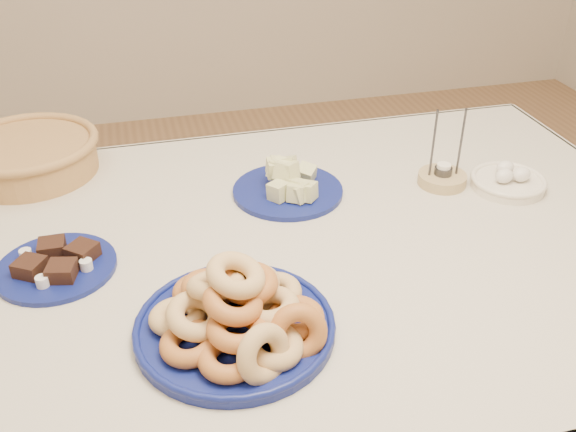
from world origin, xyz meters
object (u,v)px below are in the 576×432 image
Objects in this scene: donut_platter at (237,316)px; brownie_plate at (56,265)px; egg_bowl at (508,181)px; wicker_basket at (28,154)px; candle_holder at (442,177)px; melon_plate at (288,184)px; dining_table at (282,287)px.

donut_platter is 1.54× the size of brownie_plate.
donut_platter is 0.77m from egg_bowl.
wicker_basket reaches higher than brownie_plate.
brownie_plate is at bearing -171.63° from candle_holder.
donut_platter is at bearing -154.48° from egg_bowl.
brownie_plate is at bearing -161.31° from melon_plate.
brownie_plate is at bearing 138.87° from donut_platter.
candle_holder is at bearing 8.37° from brownie_plate.
donut_platter reaches higher than egg_bowl.
dining_table is at bearing -41.86° from wicker_basket.
candle_holder reaches higher than wicker_basket.
candle_holder is at bearing 158.64° from egg_bowl.
melon_plate is at bearing 65.25° from donut_platter.
dining_table is at bearing -170.02° from egg_bowl.
melon_plate reaches higher than dining_table.
wicker_basket is 1.89× the size of egg_bowl.
melon_plate is 0.36m from candle_holder.
dining_table is at bearing 60.30° from donut_platter.
melon_plate is 1.51× the size of candle_holder.
wicker_basket is (-0.57, 0.26, 0.02)m from melon_plate.
wicker_basket is (-0.51, 0.46, 0.15)m from dining_table.
donut_platter is 1.19× the size of wicker_basket.
donut_platter is at bearing -145.24° from candle_holder.
melon_plate is at bearing 18.69° from brownie_plate.
melon_plate is 0.78× the size of wicker_basket.
wicker_basket is at bearing 118.59° from donut_platter.
melon_plate is at bearing 71.73° from dining_table.
candle_holder is (0.36, -0.04, -0.01)m from melon_plate.
candle_holder is (0.93, -0.30, -0.03)m from wicker_basket.
candle_holder is at bearing 34.76° from donut_platter.
egg_bowl is (0.56, 0.10, 0.12)m from dining_table.
egg_bowl is (0.70, 0.33, -0.02)m from donut_platter.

